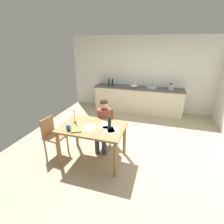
{
  "coord_description": "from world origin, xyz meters",
  "views": [
    {
      "loc": [
        0.83,
        -3.6,
        2.34
      ],
      "look_at": [
        -0.25,
        -0.11,
        0.85
      ],
      "focal_mm": 27.11,
      "sensor_mm": 36.0,
      "label": 1
    }
  ],
  "objects_px": {
    "book_magazine": "(76,130)",
    "bottle_vinegar": "(113,82)",
    "stovetop_kettle": "(171,87)",
    "wine_glass_back_left": "(134,83)",
    "person_seated": "(104,121)",
    "wine_glass_back_right": "(132,83)",
    "wine_glass_by_kettle": "(138,83)",
    "candlestick": "(75,119)",
    "chair_at_table": "(105,125)",
    "bottle_oil": "(109,82)",
    "mixing_bowl": "(134,86)",
    "sink_unit": "(152,88)",
    "wine_bottle_on_table": "(109,123)",
    "dining_table": "(93,132)",
    "coffee_mug": "(68,128)",
    "chair_side_empty": "(53,135)",
    "wine_glass_near_sink": "(141,83)"
  },
  "relations": [
    {
      "from": "book_magazine",
      "to": "bottle_vinegar",
      "type": "xyz_separation_m",
      "value": [
        -0.27,
        3.31,
        0.22
      ]
    },
    {
      "from": "stovetop_kettle",
      "to": "wine_glass_back_left",
      "type": "height_order",
      "value": "stovetop_kettle"
    },
    {
      "from": "person_seated",
      "to": "wine_glass_back_right",
      "type": "height_order",
      "value": "person_seated"
    },
    {
      "from": "book_magazine",
      "to": "wine_glass_back_left",
      "type": "bearing_deg",
      "value": 55.55
    },
    {
      "from": "wine_glass_by_kettle",
      "to": "candlestick",
      "type": "bearing_deg",
      "value": -104.71
    },
    {
      "from": "chair_at_table",
      "to": "bottle_oil",
      "type": "height_order",
      "value": "bottle_oil"
    },
    {
      "from": "person_seated",
      "to": "wine_glass_back_right",
      "type": "bearing_deg",
      "value": 87.31
    },
    {
      "from": "wine_glass_back_right",
      "to": "mixing_bowl",
      "type": "bearing_deg",
      "value": -61.22
    },
    {
      "from": "sink_unit",
      "to": "person_seated",
      "type": "bearing_deg",
      "value": -108.77
    },
    {
      "from": "wine_bottle_on_table",
      "to": "dining_table",
      "type": "bearing_deg",
      "value": -176.86
    },
    {
      "from": "book_magazine",
      "to": "bottle_oil",
      "type": "relative_size",
      "value": 0.7
    },
    {
      "from": "person_seated",
      "to": "coffee_mug",
      "type": "bearing_deg",
      "value": -118.06
    },
    {
      "from": "chair_at_table",
      "to": "mixing_bowl",
      "type": "distance_m",
      "value": 2.37
    },
    {
      "from": "dining_table",
      "to": "stovetop_kettle",
      "type": "relative_size",
      "value": 5.91
    },
    {
      "from": "mixing_bowl",
      "to": "wine_glass_back_left",
      "type": "relative_size",
      "value": 1.61
    },
    {
      "from": "coffee_mug",
      "to": "wine_glass_back_right",
      "type": "xyz_separation_m",
      "value": [
        0.55,
        3.48,
        0.17
      ]
    },
    {
      "from": "bottle_oil",
      "to": "chair_side_empty",
      "type": "bearing_deg",
      "value": -95.3
    },
    {
      "from": "chair_at_table",
      "to": "wine_glass_back_right",
      "type": "bearing_deg",
      "value": 86.85
    },
    {
      "from": "coffee_mug",
      "to": "book_magazine",
      "type": "height_order",
      "value": "coffee_mug"
    },
    {
      "from": "bottle_vinegar",
      "to": "wine_glass_back_left",
      "type": "bearing_deg",
      "value": 10.29
    },
    {
      "from": "coffee_mug",
      "to": "wine_glass_near_sink",
      "type": "xyz_separation_m",
      "value": [
        0.89,
        3.48,
        0.17
      ]
    },
    {
      "from": "coffee_mug",
      "to": "book_magazine",
      "type": "distance_m",
      "value": 0.16
    },
    {
      "from": "chair_at_table",
      "to": "wine_glass_by_kettle",
      "type": "relative_size",
      "value": 5.76
    },
    {
      "from": "dining_table",
      "to": "candlestick",
      "type": "height_order",
      "value": "candlestick"
    },
    {
      "from": "book_magazine",
      "to": "wine_glass_back_right",
      "type": "relative_size",
      "value": 1.26
    },
    {
      "from": "dining_table",
      "to": "bottle_oil",
      "type": "distance_m",
      "value": 3.08
    },
    {
      "from": "candlestick",
      "to": "stovetop_kettle",
      "type": "relative_size",
      "value": 1.36
    },
    {
      "from": "wine_glass_back_left",
      "to": "wine_glass_back_right",
      "type": "bearing_deg",
      "value": 180.0
    },
    {
      "from": "sink_unit",
      "to": "wine_glass_back_right",
      "type": "relative_size",
      "value": 2.34
    },
    {
      "from": "chair_side_empty",
      "to": "candlestick",
      "type": "bearing_deg",
      "value": 16.51
    },
    {
      "from": "chair_at_table",
      "to": "wine_glass_back_right",
      "type": "distance_m",
      "value": 2.58
    },
    {
      "from": "coffee_mug",
      "to": "bottle_oil",
      "type": "xyz_separation_m",
      "value": [
        -0.25,
        3.28,
        0.18
      ]
    },
    {
      "from": "bottle_oil",
      "to": "mixing_bowl",
      "type": "relative_size",
      "value": 1.12
    },
    {
      "from": "book_magazine",
      "to": "wine_glass_back_left",
      "type": "relative_size",
      "value": 1.26
    },
    {
      "from": "wine_glass_back_left",
      "to": "coffee_mug",
      "type": "bearing_deg",
      "value": -100.58
    },
    {
      "from": "chair_side_empty",
      "to": "coffee_mug",
      "type": "xyz_separation_m",
      "value": [
        0.53,
        -0.19,
        0.36
      ]
    },
    {
      "from": "candlestick",
      "to": "wine_glass_by_kettle",
      "type": "distance_m",
      "value": 3.25
    },
    {
      "from": "book_magazine",
      "to": "chair_side_empty",
      "type": "bearing_deg",
      "value": 140.42
    },
    {
      "from": "coffee_mug",
      "to": "stovetop_kettle",
      "type": "height_order",
      "value": "stovetop_kettle"
    },
    {
      "from": "coffee_mug",
      "to": "bottle_oil",
      "type": "bearing_deg",
      "value": 94.3
    },
    {
      "from": "chair_at_table",
      "to": "candlestick",
      "type": "bearing_deg",
      "value": -126.88
    },
    {
      "from": "chair_at_table",
      "to": "mixing_bowl",
      "type": "height_order",
      "value": "mixing_bowl"
    },
    {
      "from": "book_magazine",
      "to": "stovetop_kettle",
      "type": "relative_size",
      "value": 0.88
    },
    {
      "from": "person_seated",
      "to": "wine_bottle_on_table",
      "type": "relative_size",
      "value": 4.62
    },
    {
      "from": "wine_glass_back_left",
      "to": "wine_glass_back_right",
      "type": "relative_size",
      "value": 1.0
    },
    {
      "from": "wine_bottle_on_table",
      "to": "wine_glass_back_left",
      "type": "distance_m",
      "value": 3.18
    },
    {
      "from": "book_magazine",
      "to": "wine_glass_by_kettle",
      "type": "height_order",
      "value": "wine_glass_by_kettle"
    },
    {
      "from": "wine_glass_back_right",
      "to": "wine_glass_near_sink",
      "type": "bearing_deg",
      "value": 0.0
    },
    {
      "from": "candlestick",
      "to": "mixing_bowl",
      "type": "distance_m",
      "value": 3.01
    },
    {
      "from": "stovetop_kettle",
      "to": "bottle_oil",
      "type": "bearing_deg",
      "value": -178.64
    }
  ]
}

